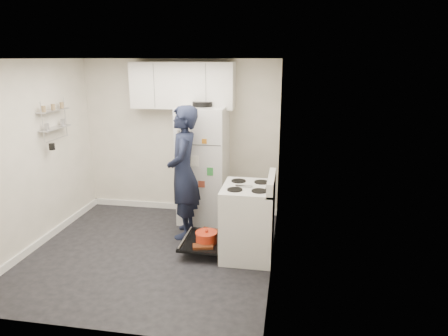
% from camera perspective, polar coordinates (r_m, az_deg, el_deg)
% --- Properties ---
extents(room, '(3.21, 3.21, 2.51)m').
position_cam_1_polar(room, '(5.14, -11.17, 0.50)').
color(room, black).
rests_on(room, ground).
extents(electric_range, '(0.66, 0.76, 1.10)m').
position_cam_1_polar(electric_range, '(5.21, 3.31, -7.65)').
color(electric_range, silver).
rests_on(electric_range, ground).
extents(open_oven_door, '(0.55, 0.71, 0.22)m').
position_cam_1_polar(open_oven_door, '(5.38, -2.81, -10.12)').
color(open_oven_door, black).
rests_on(open_oven_door, ground).
extents(refrigerator, '(0.72, 0.74, 1.88)m').
position_cam_1_polar(refrigerator, '(6.22, -2.98, 0.54)').
color(refrigerator, silver).
rests_on(refrigerator, ground).
extents(upper_cabinets, '(1.60, 0.33, 0.70)m').
position_cam_1_polar(upper_cabinets, '(6.28, -5.93, 11.66)').
color(upper_cabinets, silver).
rests_on(upper_cabinets, room).
extents(wall_shelf_rack, '(0.14, 0.60, 0.61)m').
position_cam_1_polar(wall_shelf_rack, '(6.12, -23.11, 6.41)').
color(wall_shelf_rack, '#B2B2B7').
rests_on(wall_shelf_rack, room).
extents(person, '(0.55, 0.75, 1.89)m').
position_cam_1_polar(person, '(5.66, -5.81, -0.65)').
color(person, black).
rests_on(person, ground).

